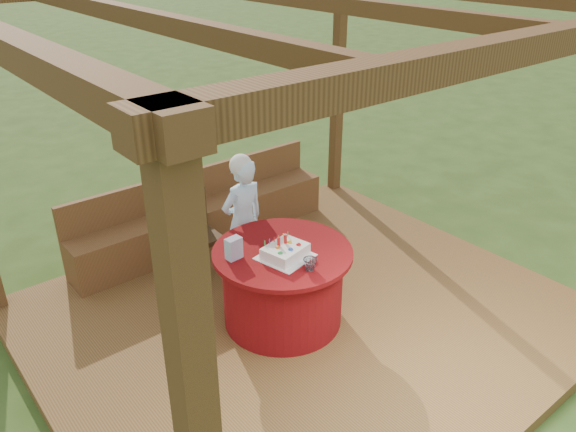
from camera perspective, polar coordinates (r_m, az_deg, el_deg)
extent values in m
plane|color=#2A4416|center=(5.26, 1.75, -10.73)|extent=(60.00, 60.00, 0.00)
cube|color=brown|center=(5.22, 1.76, -10.21)|extent=(4.50, 4.00, 0.12)
cube|color=brown|center=(7.22, 5.05, 12.44)|extent=(0.12, 0.12, 2.60)
cube|color=brown|center=(3.47, -14.98, 18.94)|extent=(0.10, 3.70, 0.10)
cube|color=brown|center=(4.19, 2.32, 20.98)|extent=(0.10, 3.70, 0.10)
cube|color=brown|center=(6.25, -8.43, -0.69)|extent=(3.00, 0.42, 0.45)
cube|color=brown|center=(6.22, -9.54, 3.17)|extent=(3.00, 0.06, 0.35)
cylinder|color=maroon|center=(4.90, -0.54, -7.28)|extent=(1.03, 1.03, 0.67)
cylinder|color=maroon|center=(4.71, -0.56, -3.71)|extent=(1.18, 1.18, 0.04)
cube|color=#372411|center=(5.63, -9.01, -2.21)|extent=(0.39, 0.39, 0.05)
cylinder|color=#372411|center=(5.54, -9.45, -5.03)|extent=(0.04, 0.04, 0.38)
cylinder|color=#372411|center=(5.67, -6.76, -4.05)|extent=(0.04, 0.04, 0.38)
cylinder|color=#372411|center=(5.78, -10.96, -3.74)|extent=(0.04, 0.04, 0.38)
cylinder|color=#372411|center=(5.90, -8.34, -2.83)|extent=(0.04, 0.04, 0.38)
cube|color=#372411|center=(5.66, -10.05, 0.45)|extent=(0.38, 0.05, 0.45)
imported|color=#ABE1FF|center=(5.34, -4.59, -0.57)|extent=(0.47, 0.32, 1.27)
sphere|color=white|center=(5.10, -4.82, 5.15)|extent=(0.21, 0.21, 0.21)
cube|color=white|center=(4.61, -0.29, -4.16)|extent=(0.46, 0.46, 0.01)
cube|color=white|center=(4.58, -0.29, -3.61)|extent=(0.39, 0.34, 0.10)
cylinder|color=red|center=(4.55, -0.95, -2.63)|extent=(0.03, 0.03, 0.07)
cylinder|color=red|center=(4.58, -0.26, -2.36)|extent=(0.03, 0.03, 0.07)
sphere|color=green|center=(4.46, -0.81, -3.66)|extent=(0.04, 0.04, 0.04)
sphere|color=blue|center=(4.50, 0.27, -3.31)|extent=(0.04, 0.04, 0.04)
sphere|color=red|center=(4.57, 1.08, -2.81)|extent=(0.04, 0.04, 0.04)
sphere|color=orange|center=(4.53, -1.04, -3.10)|extent=(0.04, 0.04, 0.04)
sphere|color=yellow|center=(4.61, 0.15, -2.54)|extent=(0.04, 0.04, 0.04)
cube|color=#C982B3|center=(4.57, -5.53, -3.28)|extent=(0.14, 0.09, 0.18)
imported|color=white|center=(4.42, 2.25, -4.94)|extent=(0.12, 0.12, 0.10)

